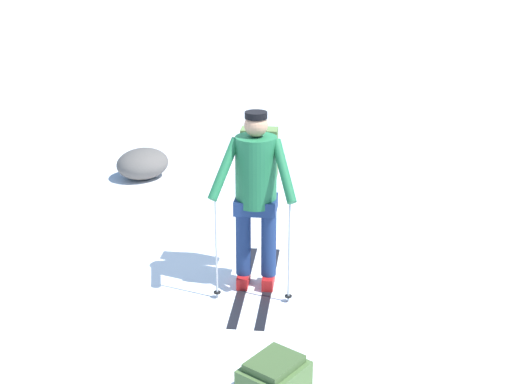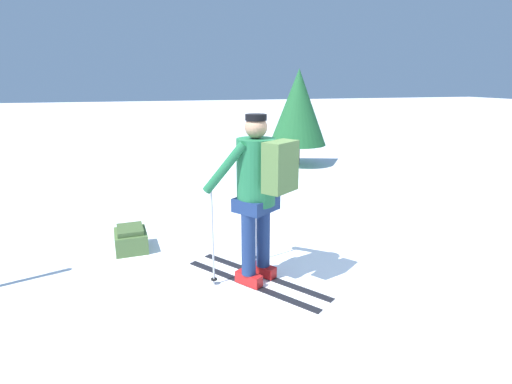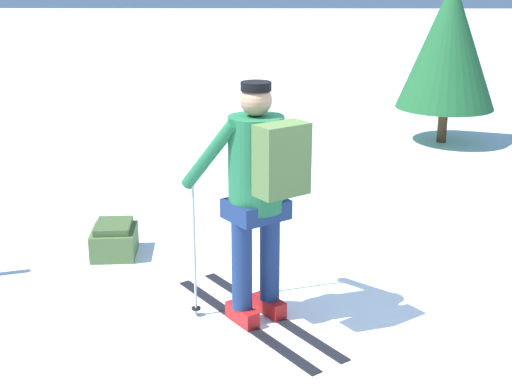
{
  "view_description": "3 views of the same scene",
  "coord_description": "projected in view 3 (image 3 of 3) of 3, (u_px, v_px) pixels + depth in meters",
  "views": [
    {
      "loc": [
        4.87,
        4.77,
        3.35
      ],
      "look_at": [
        0.14,
        0.44,
        1.0
      ],
      "focal_mm": 50.0,
      "sensor_mm": 36.0,
      "label": 1
    },
    {
      "loc": [
        -3.64,
        1.53,
        2.11
      ],
      "look_at": [
        0.14,
        0.44,
        1.0
      ],
      "focal_mm": 28.0,
      "sensor_mm": 36.0,
      "label": 2
    },
    {
      "loc": [
        -4.7,
        0.38,
        2.55
      ],
      "look_at": [
        0.14,
        0.44,
        1.0
      ],
      "focal_mm": 50.0,
      "sensor_mm": 36.0,
      "label": 3
    }
  ],
  "objects": [
    {
      "name": "ground_plane",
      "position": [
        315.0,
        328.0,
        5.25
      ],
      "size": [
        80.0,
        80.0,
        0.0
      ],
      "primitive_type": "plane",
      "color": "white"
    },
    {
      "name": "pine_tree",
      "position": [
        449.0,
        44.0,
        10.29
      ],
      "size": [
        1.43,
        1.43,
        2.39
      ],
      "color": "#4C331E",
      "rests_on": "ground_plane"
    },
    {
      "name": "dropped_backpack",
      "position": [
        114.0,
        240.0,
        6.53
      ],
      "size": [
        0.5,
        0.43,
        0.31
      ],
      "color": "#4C6B38",
      "rests_on": "ground_plane"
    },
    {
      "name": "skier",
      "position": [
        259.0,
        185.0,
        5.03
      ],
      "size": [
        1.6,
        1.3,
        1.79
      ],
      "color": "black",
      "rests_on": "ground_plane"
    }
  ]
}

